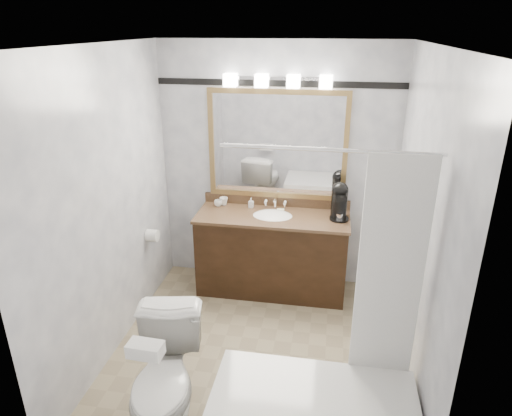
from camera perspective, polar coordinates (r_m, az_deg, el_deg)
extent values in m
cube|color=gray|center=(4.14, -0.08, -17.47)|extent=(2.40, 2.60, 0.01)
cube|color=white|center=(3.19, -0.11, 19.86)|extent=(2.40, 2.60, 0.01)
cube|color=white|center=(4.69, 2.63, 4.95)|extent=(2.40, 0.01, 2.50)
cube|color=white|center=(2.36, -5.66, -13.76)|extent=(2.40, 0.01, 2.50)
cube|color=white|center=(3.85, -18.05, -0.03)|extent=(0.01, 2.60, 2.50)
cube|color=white|center=(3.49, 19.79, -2.54)|extent=(0.01, 2.60, 2.50)
cube|color=black|center=(4.74, 2.01, -5.83)|extent=(1.50, 0.55, 0.82)
cube|color=brown|center=(4.56, 2.08, -1.10)|extent=(1.53, 0.58, 0.03)
cube|color=brown|center=(4.78, 2.53, 0.87)|extent=(1.53, 0.03, 0.10)
ellipsoid|color=white|center=(4.57, 2.08, -1.27)|extent=(0.44, 0.34, 0.14)
cube|color=#A27F49|center=(4.50, 2.77, 14.33)|extent=(1.40, 0.04, 0.05)
cube|color=#A27F49|center=(4.75, 2.54, 1.69)|extent=(1.40, 0.04, 0.05)
cube|color=#A27F49|center=(4.72, -5.58, 8.15)|extent=(0.05, 0.04, 1.00)
cube|color=#A27F49|center=(4.57, 11.15, 7.35)|extent=(0.05, 0.04, 1.00)
cube|color=white|center=(4.60, 2.66, 7.85)|extent=(1.30, 0.01, 1.00)
cube|color=silver|center=(4.47, 2.78, 15.90)|extent=(0.90, 0.05, 0.03)
cube|color=white|center=(4.50, -3.22, 15.68)|extent=(0.12, 0.12, 0.12)
cube|color=white|center=(4.45, 0.70, 15.63)|extent=(0.12, 0.12, 0.12)
cube|color=white|center=(4.41, 4.70, 15.51)|extent=(0.12, 0.12, 0.12)
cube|color=white|center=(4.39, 8.74, 15.31)|extent=(0.12, 0.12, 0.12)
cube|color=black|center=(4.50, 2.81, 15.30)|extent=(2.40, 0.01, 0.06)
cylinder|color=silver|center=(2.69, 9.17, 7.19)|extent=(1.30, 0.02, 0.02)
cube|color=white|center=(3.00, 16.37, -7.89)|extent=(0.40, 0.04, 1.55)
cylinder|color=white|center=(4.59, -12.83, -3.37)|extent=(0.11, 0.12, 0.12)
imported|color=white|center=(3.32, -11.29, -20.41)|extent=(0.59, 0.86, 0.81)
cube|color=white|center=(2.87, -13.66, -16.80)|extent=(0.21, 0.12, 0.09)
cylinder|color=black|center=(4.52, 10.34, -1.31)|extent=(0.19, 0.19, 0.02)
cylinder|color=black|center=(4.53, 10.35, 0.59)|extent=(0.16, 0.16, 0.27)
sphere|color=black|center=(4.48, 10.46, 2.21)|extent=(0.16, 0.16, 0.16)
cube|color=black|center=(4.42, 10.57, 1.26)|extent=(0.12, 0.12, 0.05)
cylinder|color=silver|center=(4.49, 10.40, -1.05)|extent=(0.06, 0.06, 0.06)
imported|color=white|center=(4.79, -4.74, 0.61)|extent=(0.09, 0.09, 0.07)
imported|color=white|center=(4.82, -4.05, 0.85)|extent=(0.09, 0.09, 0.08)
imported|color=white|center=(4.73, -0.63, 0.65)|extent=(0.05, 0.05, 0.10)
cube|color=beige|center=(4.65, 3.09, -0.28)|extent=(0.08, 0.05, 0.02)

